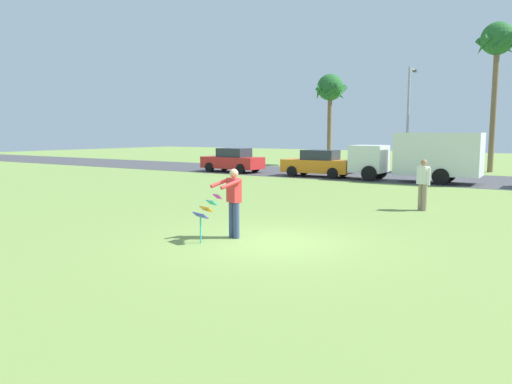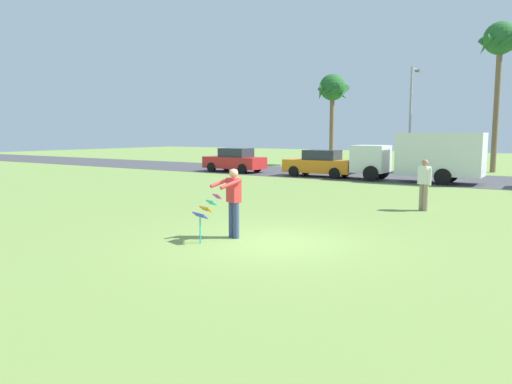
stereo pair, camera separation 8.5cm
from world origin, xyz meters
name	(u,v)px [view 2 (the right image)]	position (x,y,z in m)	size (l,w,h in m)	color
ground_plane	(271,242)	(0.00, 0.00, 0.00)	(120.00, 120.00, 0.00)	olive
road_strip	(447,179)	(0.00, 18.88, 0.01)	(120.00, 8.00, 0.01)	#424247
person_kite_flyer	(233,200)	(-1.04, -0.13, 0.95)	(0.69, 0.76, 1.73)	#384772
kite_held	(206,211)	(-1.29, -0.88, 0.77)	(0.55, 0.71, 1.14)	#D83399
parked_car_red	(235,161)	(-13.05, 16.47, 0.77)	(4.25, 1.93, 1.60)	red
parked_car_orange	(320,164)	(-6.74, 16.48, 0.77)	(4.25, 1.94, 1.60)	orange
parked_truck_white_box	(424,156)	(-0.71, 16.48, 1.41)	(6.74, 2.22, 2.62)	silver
palm_tree_left_near	(332,91)	(-10.58, 26.43, 5.95)	(2.58, 2.71, 7.28)	brown
palm_tree_right_near	(500,46)	(1.42, 25.80, 8.22)	(2.58, 2.71, 9.73)	brown
streetlight_pole	(411,112)	(-3.51, 23.66, 4.00)	(0.24, 1.65, 7.00)	#9E9EA3
person_walker_near	(424,183)	(1.79, 6.84, 0.93)	(0.51, 0.37, 1.73)	gray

